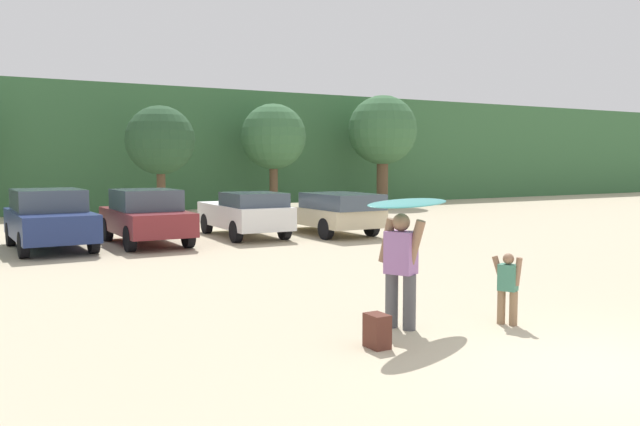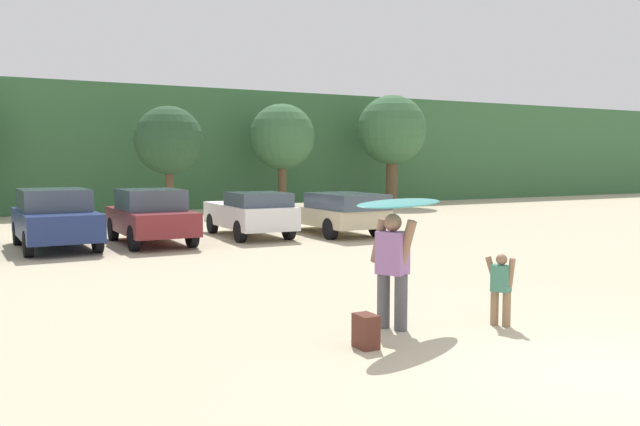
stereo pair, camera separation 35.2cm
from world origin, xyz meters
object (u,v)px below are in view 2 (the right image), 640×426
Objects in this scene: parked_car_navy at (55,218)px; parked_car_white at (251,213)px; person_adult at (392,264)px; parked_car_maroon at (151,215)px; surfboard_teal at (401,203)px; parked_car_champagne at (335,211)px; person_child at (501,285)px; backpack_dropped at (366,331)px.

parked_car_navy is 5.88m from parked_car_white.
person_adult is (3.25, -11.74, 0.09)m from parked_car_navy.
parked_car_white is at bearing -91.15° from parked_car_navy.
person_adult is (0.65, -11.50, 0.12)m from parked_car_maroon.
person_adult is at bearing -72.35° from surfboard_teal.
parked_car_navy reaches higher than parked_car_white.
parked_car_champagne is 12.33m from person_child.
surfboard_teal is (0.73, -11.59, 1.01)m from parked_car_maroon.
parked_car_navy is 9.57× the size of backpack_dropped.
backpack_dropped is (-0.22, -12.15, -0.62)m from parked_car_maroon.
parked_car_maroon is 6.04m from parked_car_champagne.
backpack_dropped is (-6.24, -11.75, -0.54)m from parked_car_champagne.
parked_car_navy is at bearing 85.72° from parked_car_champagne.
parked_car_maroon is 11.65m from surfboard_teal.
surfboard_teal is (-1.45, 0.53, 1.24)m from person_child.
parked_car_champagne is 12.34m from person_adult.
surfboard_teal reaches higher than parked_car_white.
parked_car_navy is 13.25m from person_child.
parked_car_white reaches higher than person_child.
person_adult is 3.77× the size of backpack_dropped.
parked_car_champagne is 12.43m from surfboard_teal.
parked_car_maroon is 0.88× the size of parked_car_champagne.
person_child is 2.40× the size of backpack_dropped.
surfboard_teal is at bearing -176.66° from parked_car_maroon.
backpack_dropped is at bearing 151.98° from parked_car_champagne.
parked_car_maroon reaches higher than person_child.
person_child is at bearing 132.21° from person_adult.
parked_car_navy is 1.00× the size of parked_car_white.
parked_car_navy is at bearing 100.89° from backpack_dropped.
parked_car_champagne is at bearing 62.02° from backpack_dropped.
parked_car_maroon is (2.60, -0.24, -0.02)m from parked_car_navy.
person_child is 0.51× the size of surfboard_teal.
parked_car_white is at bearing -120.88° from person_child.
surfboard_teal reaches higher than backpack_dropped.
parked_car_white is 12.17m from surfboard_teal.
backpack_dropped is at bearing 166.39° from parked_car_white.
person_adult reaches higher than person_child.
surfboard_teal is 4.72× the size of backpack_dropped.
parked_car_maroon is 9.27× the size of backpack_dropped.
parked_car_maroon is 0.97× the size of parked_car_white.
person_adult is 1.68m from person_child.
backpack_dropped is (-2.39, -0.03, -0.39)m from person_child.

